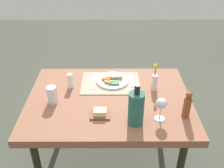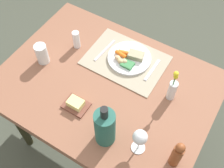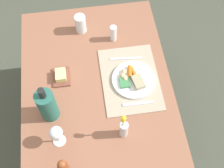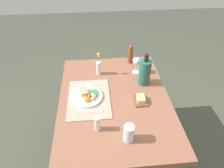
{
  "view_description": "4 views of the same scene",
  "coord_description": "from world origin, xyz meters",
  "px_view_note": "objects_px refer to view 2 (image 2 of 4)",
  "views": [
    {
      "loc": [
        -0.02,
        1.52,
        1.82
      ],
      "look_at": [
        -0.02,
        -0.06,
        0.82
      ],
      "focal_mm": 41.39,
      "sensor_mm": 36.0,
      "label": 1
    },
    {
      "loc": [
        -0.49,
        0.73,
        2.03
      ],
      "look_at": [
        -0.06,
        0.03,
        0.83
      ],
      "focal_mm": 45.31,
      "sensor_mm": 36.0,
      "label": 2
    },
    {
      "loc": [
        -0.86,
        0.03,
        2.26
      ],
      "look_at": [
        -0.05,
        -0.09,
        0.79
      ],
      "focal_mm": 47.6,
      "sensor_mm": 36.0,
      "label": 3
    },
    {
      "loc": [
        1.17,
        -0.13,
        1.85
      ],
      "look_at": [
        -0.09,
        -0.01,
        0.81
      ],
      "focal_mm": 32.53,
      "sensor_mm": 36.0,
      "label": 4
    }
  ],
  "objects_px": {
    "knife": "(105,50)",
    "water_tumbler": "(42,55)",
    "dinner_plate": "(129,58)",
    "wine_glass": "(140,138)",
    "flower_vase": "(172,89)",
    "cooler_bottle": "(105,127)",
    "salt_shaker": "(76,40)",
    "butter_dish": "(76,104)",
    "dining_table": "(106,91)",
    "fork": "(152,70)",
    "pepper_mill": "(177,155)"
  },
  "relations": [
    {
      "from": "knife",
      "to": "water_tumbler",
      "type": "bearing_deg",
      "value": 48.21
    },
    {
      "from": "dinner_plate",
      "to": "water_tumbler",
      "type": "xyz_separation_m",
      "value": [
        0.42,
        0.26,
        0.04
      ]
    },
    {
      "from": "dinner_plate",
      "to": "knife",
      "type": "xyz_separation_m",
      "value": [
        0.16,
        0.02,
        -0.01
      ]
    },
    {
      "from": "wine_glass",
      "to": "flower_vase",
      "type": "distance_m",
      "value": 0.34
    },
    {
      "from": "wine_glass",
      "to": "dinner_plate",
      "type": "bearing_deg",
      "value": -55.91
    },
    {
      "from": "cooler_bottle",
      "to": "salt_shaker",
      "type": "xyz_separation_m",
      "value": [
        0.46,
        -0.42,
        -0.06
      ]
    },
    {
      "from": "butter_dish",
      "to": "dinner_plate",
      "type": "bearing_deg",
      "value": -101.23
    },
    {
      "from": "butter_dish",
      "to": "wine_glass",
      "type": "bearing_deg",
      "value": 175.07
    },
    {
      "from": "water_tumbler",
      "to": "wine_glass",
      "type": "height_order",
      "value": "wine_glass"
    },
    {
      "from": "dinner_plate",
      "to": "dining_table",
      "type": "bearing_deg",
      "value": 83.44
    },
    {
      "from": "fork",
      "to": "water_tumbler",
      "type": "height_order",
      "value": "water_tumbler"
    },
    {
      "from": "dinner_plate",
      "to": "fork",
      "type": "distance_m",
      "value": 0.15
    },
    {
      "from": "dinner_plate",
      "to": "cooler_bottle",
      "type": "height_order",
      "value": "cooler_bottle"
    },
    {
      "from": "butter_dish",
      "to": "cooler_bottle",
      "type": "relative_size",
      "value": 0.46
    },
    {
      "from": "fork",
      "to": "salt_shaker",
      "type": "distance_m",
      "value": 0.48
    },
    {
      "from": "dinner_plate",
      "to": "cooler_bottle",
      "type": "distance_m",
      "value": 0.52
    },
    {
      "from": "cooler_bottle",
      "to": "pepper_mill",
      "type": "height_order",
      "value": "cooler_bottle"
    },
    {
      "from": "salt_shaker",
      "to": "water_tumbler",
      "type": "bearing_deg",
      "value": 62.93
    },
    {
      "from": "salt_shaker",
      "to": "dinner_plate",
      "type": "bearing_deg",
      "value": -167.68
    },
    {
      "from": "knife",
      "to": "flower_vase",
      "type": "bearing_deg",
      "value": 173.67
    },
    {
      "from": "water_tumbler",
      "to": "pepper_mill",
      "type": "relative_size",
      "value": 0.66
    },
    {
      "from": "butter_dish",
      "to": "water_tumbler",
      "type": "distance_m",
      "value": 0.37
    },
    {
      "from": "dinner_plate",
      "to": "knife",
      "type": "distance_m",
      "value": 0.16
    },
    {
      "from": "knife",
      "to": "butter_dish",
      "type": "bearing_deg",
      "value": 105.41
    },
    {
      "from": "dining_table",
      "to": "flower_vase",
      "type": "height_order",
      "value": "flower_vase"
    },
    {
      "from": "fork",
      "to": "water_tumbler",
      "type": "distance_m",
      "value": 0.63
    },
    {
      "from": "butter_dish",
      "to": "flower_vase",
      "type": "relative_size",
      "value": 0.58
    },
    {
      "from": "dining_table",
      "to": "water_tumbler",
      "type": "distance_m",
      "value": 0.42
    },
    {
      "from": "butter_dish",
      "to": "water_tumbler",
      "type": "height_order",
      "value": "water_tumbler"
    },
    {
      "from": "knife",
      "to": "dinner_plate",
      "type": "bearing_deg",
      "value": -169.48
    },
    {
      "from": "knife",
      "to": "butter_dish",
      "type": "distance_m",
      "value": 0.41
    },
    {
      "from": "dining_table",
      "to": "water_tumbler",
      "type": "bearing_deg",
      "value": 7.21
    },
    {
      "from": "knife",
      "to": "water_tumbler",
      "type": "distance_m",
      "value": 0.37
    },
    {
      "from": "dinner_plate",
      "to": "wine_glass",
      "type": "xyz_separation_m",
      "value": [
        -0.3,
        0.45,
        0.1
      ]
    },
    {
      "from": "flower_vase",
      "to": "water_tumbler",
      "type": "bearing_deg",
      "value": 12.08
    },
    {
      "from": "salt_shaker",
      "to": "pepper_mill",
      "type": "distance_m",
      "value": 0.87
    },
    {
      "from": "fork",
      "to": "cooler_bottle",
      "type": "height_order",
      "value": "cooler_bottle"
    },
    {
      "from": "dining_table",
      "to": "fork",
      "type": "distance_m",
      "value": 0.29
    },
    {
      "from": "water_tumbler",
      "to": "pepper_mill",
      "type": "height_order",
      "value": "pepper_mill"
    },
    {
      "from": "fork",
      "to": "butter_dish",
      "type": "relative_size",
      "value": 1.32
    },
    {
      "from": "dinner_plate",
      "to": "pepper_mill",
      "type": "xyz_separation_m",
      "value": [
        -0.48,
        0.42,
        0.07
      ]
    },
    {
      "from": "cooler_bottle",
      "to": "water_tumbler",
      "type": "distance_m",
      "value": 0.61
    },
    {
      "from": "flower_vase",
      "to": "butter_dish",
      "type": "bearing_deg",
      "value": 37.85
    },
    {
      "from": "butter_dish",
      "to": "salt_shaker",
      "type": "distance_m",
      "value": 0.42
    },
    {
      "from": "pepper_mill",
      "to": "fork",
      "type": "bearing_deg",
      "value": -52.54
    },
    {
      "from": "butter_dish",
      "to": "pepper_mill",
      "type": "xyz_separation_m",
      "value": [
        -0.56,
        0.01,
        0.07
      ]
    },
    {
      "from": "knife",
      "to": "butter_dish",
      "type": "height_order",
      "value": "butter_dish"
    },
    {
      "from": "fork",
      "to": "water_tumbler",
      "type": "bearing_deg",
      "value": 26.13
    },
    {
      "from": "wine_glass",
      "to": "flower_vase",
      "type": "xyz_separation_m",
      "value": [
        -0.01,
        -0.34,
        -0.04
      ]
    },
    {
      "from": "dinner_plate",
      "to": "salt_shaker",
      "type": "relative_size",
      "value": 2.21
    }
  ]
}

